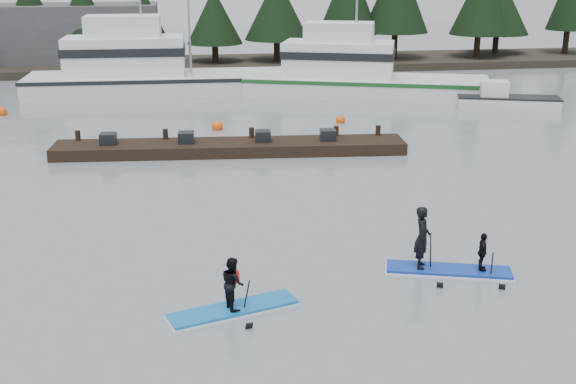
{
  "coord_description": "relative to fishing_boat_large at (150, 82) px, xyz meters",
  "views": [
    {
      "loc": [
        -3.42,
        -16.71,
        8.63
      ],
      "look_at": [
        0.0,
        6.0,
        1.1
      ],
      "focal_mm": 45.0,
      "sensor_mm": 36.0,
      "label": 1
    }
  ],
  "objects": [
    {
      "name": "paddleboard_duo",
      "position": [
        9.11,
        -30.2,
        -0.08
      ],
      "size": [
        3.61,
        1.83,
        2.45
      ],
      "rotation": [
        0.0,
        0.0,
        -0.29
      ],
      "color": "#1134A2",
      "rests_on": "ground"
    },
    {
      "name": "skiff",
      "position": [
        21.28,
        -8.21,
        -0.38
      ],
      "size": [
        6.12,
        3.45,
        0.68
      ],
      "primitive_type": "cube",
      "rotation": [
        0.0,
        0.0,
        -0.31
      ],
      "color": "silver",
      "rests_on": "ground"
    },
    {
      "name": "buoy_a",
      "position": [
        -8.18,
        -5.88,
        -0.72
      ],
      "size": [
        0.63,
        0.63,
        0.63
      ],
      "primitive_type": "sphere",
      "color": "#FF500C",
      "rests_on": "ground"
    },
    {
      "name": "buoy_d",
      "position": [
        10.5,
        -10.69,
        -0.72
      ],
      "size": [
        0.51,
        0.51,
        0.51
      ],
      "primitive_type": "sphere",
      "color": "#FF500C",
      "rests_on": "ground"
    },
    {
      "name": "paddleboard_solo",
      "position": [
        3.04,
        -31.76,
        -0.22
      ],
      "size": [
        3.42,
        1.77,
        1.9
      ],
      "rotation": [
        0.0,
        0.0,
        0.3
      ],
      "color": "#136AB3",
      "rests_on": "ground"
    },
    {
      "name": "fishing_boat_medium",
      "position": [
        13.48,
        -2.9,
        -0.07
      ],
      "size": [
        16.05,
        9.08,
        9.06
      ],
      "rotation": [
        0.0,
        0.0,
        -0.32
      ],
      "color": "silver",
      "rests_on": "ground"
    },
    {
      "name": "buoy_b",
      "position": [
        3.79,
        -11.33,
        -0.72
      ],
      "size": [
        0.58,
        0.58,
        0.58
      ],
      "primitive_type": "sphere",
      "color": "#FF500C",
      "rests_on": "ground"
    },
    {
      "name": "waterfront_building",
      "position": [
        -8.63,
        12.41,
        1.78
      ],
      "size": [
        18.0,
        6.0,
        5.0
      ],
      "primitive_type": "cube",
      "color": "#4C4C51",
      "rests_on": "ground"
    },
    {
      "name": "far_shore",
      "position": [
        5.37,
        10.41,
        -0.42
      ],
      "size": [
        70.0,
        8.0,
        0.6
      ],
      "primitive_type": "cube",
      "color": "#2D281E",
      "rests_on": "ground"
    },
    {
      "name": "ground",
      "position": [
        5.37,
        -31.59,
        -0.72
      ],
      "size": [
        160.0,
        160.0,
        0.0
      ],
      "primitive_type": "plane",
      "color": "slate",
      "rests_on": "ground"
    },
    {
      "name": "buoy_c",
      "position": [
        20.05,
        -5.44,
        -0.72
      ],
      "size": [
        0.56,
        0.56,
        0.56
      ],
      "primitive_type": "sphere",
      "color": "#FF500C",
      "rests_on": "ground"
    },
    {
      "name": "floating_dock",
      "position": [
        4.11,
        -16.19,
        -0.46
      ],
      "size": [
        16.12,
        3.31,
        0.53
      ],
      "primitive_type": "cube",
      "rotation": [
        0.0,
        0.0,
        -0.07
      ],
      "color": "black",
      "rests_on": "ground"
    },
    {
      "name": "treeline",
      "position": [
        5.37,
        10.41,
        -0.72
      ],
      "size": [
        60.0,
        4.0,
        8.0
      ],
      "primitive_type": null,
      "color": "black",
      "rests_on": "ground"
    },
    {
      "name": "fishing_boat_large",
      "position": [
        0.0,
        0.0,
        0.0
      ],
      "size": [
        17.02,
        5.16,
        9.62
      ],
      "rotation": [
        0.0,
        0.0,
        -0.03
      ],
      "color": "silver",
      "rests_on": "ground"
    }
  ]
}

